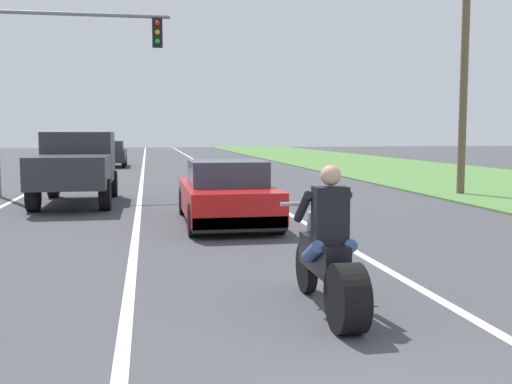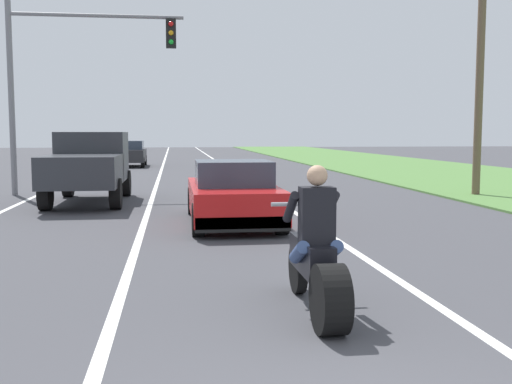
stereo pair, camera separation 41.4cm
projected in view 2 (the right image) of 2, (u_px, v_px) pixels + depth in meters
The scene contains 10 objects.
lane_stripe_left_solid at pixel (59, 186), 22.54m from camera, with size 0.14×120.00×0.01m, color white.
lane_stripe_right_solid at pixel (251, 183), 23.51m from camera, with size 0.14×120.00×0.01m, color white.
lane_stripe_centre_dashed at pixel (157, 185), 23.03m from camera, with size 0.14×120.00×0.01m, color white.
grass_verge_right at pixel (496, 180), 24.85m from camera, with size 10.00×120.00×0.06m, color #517F3D.
motorcycle_with_rider at pixel (316, 261), 6.46m from camera, with size 0.70×2.21×1.62m.
sports_car_red at pixel (233, 195), 13.08m from camera, with size 1.84×4.30×1.37m.
pickup_truck_left_lane_dark_grey at pixel (89, 163), 16.95m from camera, with size 2.02×4.80×1.98m.
traffic_light_mast_near at pixel (68, 66), 18.97m from camera, with size 5.43×0.34×6.00m.
utility_pole_roadside at pixel (480, 79), 18.50m from camera, with size 0.24×0.24×7.16m, color brown.
distant_car_far_ahead at pixel (130, 153), 35.25m from camera, with size 1.80×4.00×1.50m.
Camera 2 is at (-1.14, -3.24, 1.96)m, focal length 42.65 mm.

